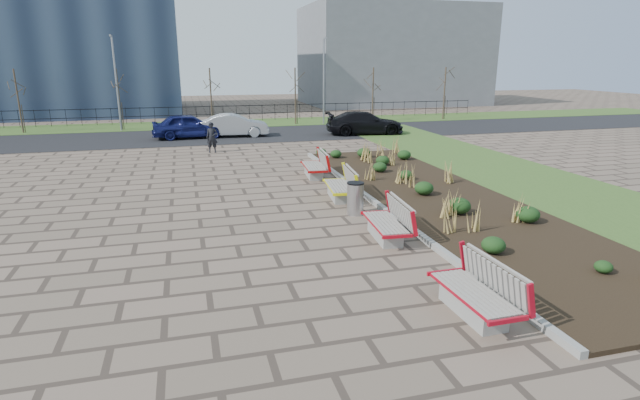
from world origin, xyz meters
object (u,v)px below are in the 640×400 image
object	(u,v)px
bench_c	(339,184)
litter_bin	(355,199)
car_black	(365,123)
lamp_east	(324,82)
bench_b	(385,221)
car_silver	(234,125)
bench_a	(474,290)
pedestrian	(212,137)
lamp_west	(117,84)
car_blue	(189,126)
bench_d	(314,165)

from	to	relation	value
bench_c	litter_bin	size ratio (longest dim) A/B	2.14
car_black	lamp_east	bearing A→B (deg)	18.16
bench_b	bench_c	distance (m)	4.11
litter_bin	car_black	world-z (taller)	car_black
litter_bin	lamp_east	xyz separation A→B (m)	(5.05, 21.74, 2.55)
bench_b	car_silver	xyz separation A→B (m)	(-1.97, 19.42, 0.20)
bench_a	car_silver	xyz separation A→B (m)	(-1.97, 23.65, 0.20)
bench_b	car_silver	size ratio (longest dim) A/B	0.51
bench_b	pedestrian	world-z (taller)	pedestrian
pedestrian	lamp_west	size ratio (longest dim) A/B	0.26
bench_b	lamp_west	distance (m)	25.76
litter_bin	car_silver	xyz separation A→B (m)	(-1.92, 17.16, 0.21)
lamp_east	litter_bin	bearing A→B (deg)	-103.07
car_blue	car_black	distance (m)	10.84
bench_c	litter_bin	bearing A→B (deg)	-84.99
bench_d	litter_bin	bearing A→B (deg)	-85.56
litter_bin	car_blue	world-z (taller)	car_blue
bench_d	car_black	xyz separation A→B (m)	(6.11, 10.74, 0.23)
car_blue	car_silver	bearing A→B (deg)	-95.20
bench_a	pedestrian	xyz separation A→B (m)	(-3.61, 18.47, 0.27)
car_black	car_silver	bearing A→B (deg)	89.18
bench_b	lamp_west	size ratio (longest dim) A/B	0.35
bench_a	lamp_east	size ratio (longest dim) A/B	0.35
litter_bin	bench_a	bearing A→B (deg)	-89.58
lamp_west	bench_b	bearing A→B (deg)	-69.45
bench_c	car_silver	size ratio (longest dim) A/B	0.51
bench_d	car_silver	size ratio (longest dim) A/B	0.51
bench_d	pedestrian	distance (m)	7.61
car_blue	car_black	bearing A→B (deg)	-100.33
bench_b	lamp_west	world-z (taller)	lamp_west
bench_d	car_blue	distance (m)	12.82
pedestrian	car_silver	bearing A→B (deg)	80.28
bench_c	car_black	distance (m)	15.44
bench_c	bench_d	xyz separation A→B (m)	(0.00, 3.43, 0.00)
car_black	lamp_east	xyz separation A→B (m)	(-1.11, 5.72, 2.31)
bench_b	pedestrian	bearing A→B (deg)	109.33
bench_d	car_black	distance (m)	12.36
bench_c	lamp_west	xyz separation A→B (m)	(-9.00, 19.90, 2.54)
car_silver	car_black	size ratio (longest dim) A/B	0.85
pedestrian	bench_c	bearing A→B (deg)	-62.53
litter_bin	car_black	xyz separation A→B (m)	(6.16, 16.02, 0.24)
car_blue	car_silver	distance (m)	2.69
pedestrian	bench_b	bearing A→B (deg)	-67.92
car_silver	lamp_east	size ratio (longest dim) A/B	0.69
bench_b	car_blue	size ratio (longest dim) A/B	0.49
bench_a	bench_b	xyz separation A→B (m)	(0.00, 4.23, 0.00)
car_blue	car_silver	size ratio (longest dim) A/B	1.03
bench_c	lamp_west	size ratio (longest dim) A/B	0.35
pedestrian	car_silver	distance (m)	5.44
car_blue	car_black	size ratio (longest dim) A/B	0.88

